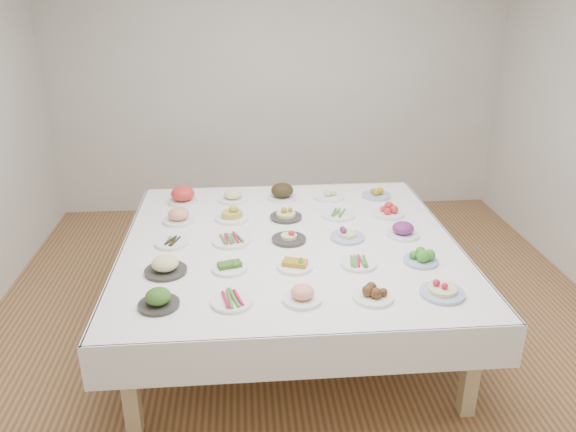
{
  "coord_description": "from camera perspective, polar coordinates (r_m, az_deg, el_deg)",
  "views": [
    {
      "loc": [
        -0.42,
        -3.75,
        2.48
      ],
      "look_at": [
        -0.1,
        0.07,
        0.88
      ],
      "focal_mm": 35.0,
      "sensor_mm": 36.0,
      "label": 1
    }
  ],
  "objects": [
    {
      "name": "dish_20",
      "position": [
        4.82,
        -10.64,
        2.19
      ],
      "size": [
        0.25,
        0.25,
        0.15
      ],
      "color": "white",
      "rests_on": "display_table"
    },
    {
      "name": "dish_22",
      "position": [
        4.82,
        -0.59,
        2.59
      ],
      "size": [
        0.29,
        0.29,
        0.16
      ],
      "color": "white",
      "rests_on": "display_table"
    },
    {
      "name": "dish_10",
      "position": [
        4.08,
        -11.73,
        -2.59
      ],
      "size": [
        0.23,
        0.23,
        0.05
      ],
      "color": "white",
      "rests_on": "display_table"
    },
    {
      "name": "dish_13",
      "position": [
        4.09,
        6.08,
        -1.61
      ],
      "size": [
        0.24,
        0.24,
        0.12
      ],
      "color": "#4C66B2",
      "rests_on": "display_table"
    },
    {
      "name": "dish_15",
      "position": [
        4.44,
        -11.06,
        0.13
      ],
      "size": [
        0.24,
        0.24,
        0.13
      ],
      "color": "white",
      "rests_on": "display_table"
    },
    {
      "name": "dish_0",
      "position": [
        3.33,
        -13.05,
        -8.09
      ],
      "size": [
        0.24,
        0.24,
        0.13
      ],
      "color": "#2E2B29",
      "rests_on": "display_table"
    },
    {
      "name": "dish_8",
      "position": [
        3.74,
        7.17,
        -4.67
      ],
      "size": [
        0.23,
        0.23,
        0.05
      ],
      "color": "white",
      "rests_on": "display_table"
    },
    {
      "name": "dish_3",
      "position": [
        3.37,
        8.67,
        -7.57
      ],
      "size": [
        0.24,
        0.24,
        0.11
      ],
      "color": "white",
      "rests_on": "display_table"
    },
    {
      "name": "dish_17",
      "position": [
        4.42,
        -0.21,
        0.58
      ],
      "size": [
        0.25,
        0.25,
        0.14
      ],
      "color": "#2E2B29",
      "rests_on": "display_table"
    },
    {
      "name": "display_table",
      "position": [
        4.09,
        0.18,
        -3.29
      ],
      "size": [
        2.4,
        2.4,
        0.75
      ],
      "color": "white",
      "rests_on": "ground"
    },
    {
      "name": "dish_18",
      "position": [
        4.5,
        5.1,
        0.29
      ],
      "size": [
        0.26,
        0.26,
        0.06
      ],
      "color": "white",
      "rests_on": "display_table"
    },
    {
      "name": "dish_24",
      "position": [
        4.94,
        8.99,
        2.35
      ],
      "size": [
        0.24,
        0.24,
        0.09
      ],
      "color": "#4C66B2",
      "rests_on": "display_table"
    },
    {
      "name": "dish_5",
      "position": [
        3.68,
        -12.38,
        -4.69
      ],
      "size": [
        0.27,
        0.27,
        0.15
      ],
      "color": "#2E2B29",
      "rests_on": "display_table"
    },
    {
      "name": "dish_7",
      "position": [
        3.67,
        0.7,
        -4.71
      ],
      "size": [
        0.23,
        0.23,
        0.1
      ],
      "color": "white",
      "rests_on": "display_table"
    },
    {
      "name": "dish_19",
      "position": [
        4.57,
        10.16,
        0.7
      ],
      "size": [
        0.25,
        0.25,
        0.11
      ],
      "color": "white",
      "rests_on": "display_table"
    },
    {
      "name": "dish_6",
      "position": [
        3.67,
        -5.95,
        -4.94
      ],
      "size": [
        0.23,
        0.23,
        0.09
      ],
      "color": "white",
      "rests_on": "display_table"
    },
    {
      "name": "dish_9",
      "position": [
        3.84,
        13.37,
        -3.93
      ],
      "size": [
        0.23,
        0.23,
        0.11
      ],
      "color": "#4C66B2",
      "rests_on": "display_table"
    },
    {
      "name": "dish_23",
      "position": [
        4.87,
        4.17,
        2.31
      ],
      "size": [
        0.26,
        0.26,
        0.1
      ],
      "color": "white",
      "rests_on": "display_table"
    },
    {
      "name": "dish_16",
      "position": [
        4.41,
        -5.73,
        0.61
      ],
      "size": [
        0.29,
        0.28,
        0.17
      ],
      "color": "white",
      "rests_on": "display_table"
    },
    {
      "name": "dish_12",
      "position": [
        4.04,
        0.09,
        -1.93
      ],
      "size": [
        0.24,
        0.24,
        0.11
      ],
      "color": "#2E2B29",
      "rests_on": "display_table"
    },
    {
      "name": "dish_2",
      "position": [
        3.3,
        1.46,
        -7.84
      ],
      "size": [
        0.23,
        0.23,
        0.12
      ],
      "color": "white",
      "rests_on": "display_table"
    },
    {
      "name": "dish_11",
      "position": [
        4.05,
        -5.81,
        -2.33
      ],
      "size": [
        0.27,
        0.27,
        0.06
      ],
      "color": "white",
      "rests_on": "display_table"
    },
    {
      "name": "dish_14",
      "position": [
        4.2,
        11.61,
        -1.28
      ],
      "size": [
        0.24,
        0.24,
        0.13
      ],
      "color": "white",
      "rests_on": "display_table"
    },
    {
      "name": "dish_4",
      "position": [
        3.48,
        15.46,
        -6.78
      ],
      "size": [
        0.26,
        0.26,
        0.14
      ],
      "color": "#4C66B2",
      "rests_on": "display_table"
    },
    {
      "name": "dish_1",
      "position": [
        3.31,
        -5.72,
        -8.42
      ],
      "size": [
        0.25,
        0.24,
        0.06
      ],
      "color": "white",
      "rests_on": "display_table"
    },
    {
      "name": "room_envelope",
      "position": [
        3.83,
        1.64,
        12.92
      ],
      "size": [
        5.02,
        5.02,
        2.81
      ],
      "color": "#A16643",
      "rests_on": "ground"
    },
    {
      "name": "dish_21",
      "position": [
        4.81,
        -5.61,
        2.21
      ],
      "size": [
        0.24,
        0.24,
        0.13
      ],
      "color": "white",
      "rests_on": "display_table"
    }
  ]
}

